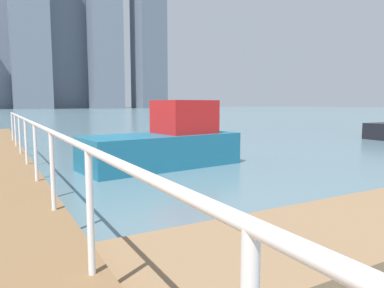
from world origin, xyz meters
TOP-DOWN VIEW (x-y plane):
  - ground_plane at (0.00, 20.00)m, footprint 300.00×300.00m
  - boardwalk_railing at (-3.15, 9.39)m, footprint 0.06×26.93m
  - moored_boat_2 at (0.57, 16.85)m, footprint 4.70×2.30m
  - skyline_tower_4 at (8.29, 138.03)m, footprint 11.74×12.69m
  - skyline_tower_5 at (22.08, 151.32)m, footprint 13.19×13.81m
  - skyline_tower_6 at (32.76, 136.13)m, footprint 10.76×9.58m
  - skyline_tower_7 at (48.77, 134.50)m, footprint 11.21×10.86m

SIDE VIEW (x-z plane):
  - ground_plane at x=0.00m, z-range 0.00..0.00m
  - moored_boat_2 at x=0.57m, z-range -0.27..1.63m
  - boardwalk_railing at x=-3.15m, z-range 0.72..1.80m
  - skyline_tower_5 at x=22.08m, z-range 0.00..43.13m
  - skyline_tower_7 at x=48.77m, z-range 0.00..50.74m
  - skyline_tower_4 at x=8.29m, z-range 0.00..63.67m
  - skyline_tower_6 at x=32.76m, z-range 0.00..74.31m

